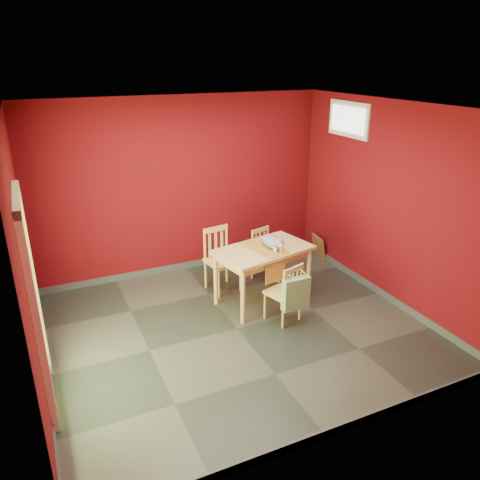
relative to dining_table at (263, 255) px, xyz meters
name	(u,v)px	position (x,y,z in m)	size (l,w,h in m)	color
ground	(237,329)	(-0.62, -0.51, -0.70)	(4.50, 4.50, 0.00)	#2D342D
room_shell	(237,325)	(-0.62, -0.51, -0.65)	(4.50, 4.50, 4.50)	#5E090F
doorway	(33,300)	(-2.85, -0.91, 0.43)	(0.06, 1.01, 2.13)	#B7D838
window	(348,119)	(1.60, 0.49, 1.65)	(0.05, 0.90, 0.50)	white
outlet_plate	(274,236)	(0.98, 1.48, -0.40)	(0.08, 0.01, 0.12)	silver
dining_table	(263,255)	(0.00, 0.00, 0.00)	(1.40, 0.99, 0.80)	tan
table_runner	(267,255)	(0.00, -0.12, 0.05)	(0.47, 0.76, 0.35)	#A9752B
chair_far_left	(221,259)	(-0.37, 0.60, -0.23)	(0.49, 0.49, 0.92)	tan
chair_far_right	(265,254)	(0.36, 0.62, -0.29)	(0.46, 0.46, 0.79)	tan
chair_near	(285,292)	(0.02, -0.58, -0.29)	(0.47, 0.47, 0.80)	tan
tote_bag	(296,293)	(0.06, -0.77, -0.22)	(0.35, 0.20, 0.49)	#73A16A
cat	(272,239)	(0.12, -0.01, 0.21)	(0.24, 0.46, 0.23)	slate
picture_frame	(319,247)	(1.57, 0.96, -0.51)	(0.18, 0.39, 0.38)	brown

